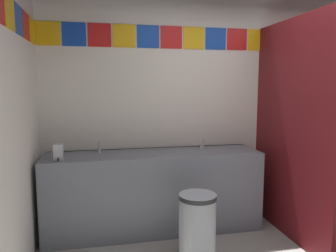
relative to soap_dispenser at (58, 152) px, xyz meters
The scene contains 8 objects.
wall_back 2.11m from the soap_dispenser, 13.57° to the left, with size 4.46×0.09×2.87m.
vanity_counter 1.09m from the soap_dispenser, ahead, with size 2.28×0.56×0.86m.
faucet_left 0.46m from the soap_dispenser, 33.35° to the left, with size 0.04×0.10×0.14m.
faucet_right 1.54m from the soap_dispenser, ahead, with size 0.04×0.10×0.14m.
soap_dispenser is the anchor object (origin of this frame).
stall_divider 2.52m from the soap_dispenser, 11.56° to the right, with size 0.92×1.39×2.24m.
toilet 2.91m from the soap_dispenser, ahead, with size 0.39×0.49×0.74m.
trash_bin 1.48m from the soap_dispenser, 23.28° to the right, with size 0.34×0.34×0.61m.
Camera 1 is at (-1.58, -1.84, 1.57)m, focal length 34.10 mm.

